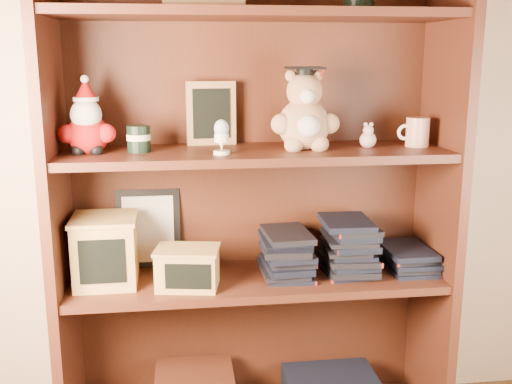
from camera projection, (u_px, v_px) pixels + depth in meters
bookcase at (253, 201)px, 1.87m from camera, size 1.20×0.35×1.60m
shelf_lower at (256, 280)px, 1.88m from camera, size 1.14×0.33×0.02m
shelf_upper at (256, 154)px, 1.79m from camera, size 1.14×0.33×0.02m
santa_plush at (87, 124)px, 1.70m from camera, size 0.16×0.12×0.23m
teachers_tin at (139, 138)px, 1.73m from camera, size 0.07×0.07×0.08m
chalkboard_plaque at (211, 114)px, 1.86m from camera, size 0.15×0.09×0.20m
egg_cup at (222, 136)px, 1.68m from camera, size 0.05×0.05×0.10m
grad_teddy_bear at (304, 117)px, 1.77m from camera, size 0.21×0.18×0.25m
pink_figurine at (368, 138)px, 1.82m from camera, size 0.05×0.05×0.08m
teacher_mug at (417, 132)px, 1.83m from camera, size 0.10×0.07×0.09m
certificate_frame at (148, 228)px, 1.94m from camera, size 0.20×0.05×0.25m
treats_box at (106, 250)px, 1.79m from camera, size 0.19×0.19×0.21m
pencils_box at (188, 267)px, 1.77m from camera, size 0.20×0.16×0.12m
book_stack_left at (286, 255)px, 1.87m from camera, size 0.14×0.20×0.13m
book_stack_mid at (348, 245)px, 1.89m from camera, size 0.14×0.20×0.18m
book_stack_right at (408, 257)px, 1.92m from camera, size 0.14×0.20×0.08m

